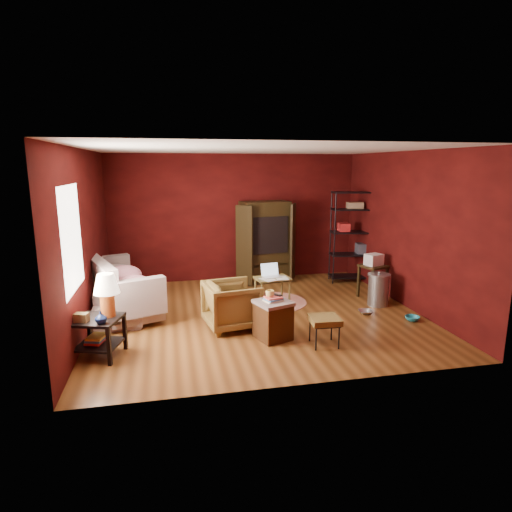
{
  "coord_description": "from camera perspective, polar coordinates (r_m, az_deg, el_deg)",
  "views": [
    {
      "loc": [
        -1.49,
        -6.92,
        2.54
      ],
      "look_at": [
        0.0,
        0.2,
        1.0
      ],
      "focal_mm": 30.0,
      "sensor_mm": 36.0,
      "label": 1
    }
  ],
  "objects": [
    {
      "name": "room",
      "position": [
        7.15,
        0.04,
        2.8
      ],
      "size": [
        5.54,
        5.04,
        2.84
      ],
      "color": "brown",
      "rests_on": "ground"
    },
    {
      "name": "sofa",
      "position": [
        7.87,
        -17.65,
        -4.61
      ],
      "size": [
        0.63,
        1.93,
        0.75
      ],
      "primitive_type": "imported",
      "rotation": [
        0.0,
        0.0,
        1.61
      ],
      "color": "gray",
      "rests_on": "ground"
    },
    {
      "name": "armchair",
      "position": [
        6.83,
        -3.22,
        -6.24
      ],
      "size": [
        0.86,
        0.91,
        0.82
      ],
      "primitive_type": "imported",
      "rotation": [
        0.0,
        0.0,
        1.73
      ],
      "color": "black",
      "rests_on": "ground"
    },
    {
      "name": "pet_bowl_steel",
      "position": [
        7.76,
        14.44,
        -6.58
      ],
      "size": [
        0.25,
        0.09,
        0.25
      ],
      "primitive_type": "imported",
      "rotation": [
        0.0,
        0.0,
        -0.12
      ],
      "color": "silver",
      "rests_on": "ground"
    },
    {
      "name": "pet_bowl_turquoise",
      "position": [
        7.66,
        20.16,
        -7.23
      ],
      "size": [
        0.25,
        0.15,
        0.24
      ],
      "primitive_type": "imported",
      "rotation": [
        0.0,
        0.0,
        0.33
      ],
      "color": "teal",
      "rests_on": "ground"
    },
    {
      "name": "vase",
      "position": [
        5.91,
        -19.98,
        -7.77
      ],
      "size": [
        0.2,
        0.2,
        0.15
      ],
      "primitive_type": "imported",
      "rotation": [
        0.0,
        0.0,
        -0.38
      ],
      "color": "#0D1B45",
      "rests_on": "side_table"
    },
    {
      "name": "mug",
      "position": [
        6.29,
        1.86,
        -4.93
      ],
      "size": [
        0.15,
        0.14,
        0.13
      ],
      "primitive_type": "imported",
      "rotation": [
        0.0,
        0.0,
        -0.38
      ],
      "color": "#DBC36B",
      "rests_on": "hamper"
    },
    {
      "name": "side_table",
      "position": [
        6.12,
        -19.8,
        -6.46
      ],
      "size": [
        0.72,
        0.72,
        1.14
      ],
      "rotation": [
        0.0,
        0.0,
        -0.3
      ],
      "color": "black",
      "rests_on": "ground"
    },
    {
      "name": "sofa_cushions",
      "position": [
        7.84,
        -17.99,
        -4.07
      ],
      "size": [
        1.57,
        2.38,
        0.93
      ],
      "rotation": [
        0.0,
        0.0,
        0.35
      ],
      "color": "gray",
      "rests_on": "sofa"
    },
    {
      "name": "hamper",
      "position": [
        6.43,
        2.3,
        -8.41
      ],
      "size": [
        0.61,
        0.61,
        0.67
      ],
      "rotation": [
        0.0,
        0.0,
        0.33
      ],
      "color": "#4A2711",
      "rests_on": "ground"
    },
    {
      "name": "footstool",
      "position": [
        6.26,
        9.13,
        -8.52
      ],
      "size": [
        0.44,
        0.44,
        0.43
      ],
      "rotation": [
        0.0,
        0.0,
        -0.06
      ],
      "color": "black",
      "rests_on": "ground"
    },
    {
      "name": "rug_round",
      "position": [
        8.17,
        2.29,
        -6.13
      ],
      "size": [
        1.34,
        1.34,
        0.01
      ],
      "rotation": [
        0.0,
        0.0,
        0.05
      ],
      "color": "beige",
      "rests_on": "ground"
    },
    {
      "name": "rug_oriental",
      "position": [
        8.17,
        -0.54,
        -6.05
      ],
      "size": [
        1.35,
        1.21,
        0.01
      ],
      "rotation": [
        0.0,
        0.0,
        0.52
      ],
      "color": "#4A1413",
      "rests_on": "ground"
    },
    {
      "name": "laptop_desk",
      "position": [
        7.87,
        2.17,
        -3.27
      ],
      "size": [
        0.67,
        0.56,
        0.77
      ],
      "rotation": [
        0.0,
        0.0,
        0.14
      ],
      "color": "brown",
      "rests_on": "ground"
    },
    {
      "name": "tv_armoire",
      "position": [
        9.42,
        1.24,
        2.1
      ],
      "size": [
        1.39,
        0.86,
        1.78
      ],
      "rotation": [
        0.0,
        0.0,
        0.14
      ],
      "color": "black",
      "rests_on": "ground"
    },
    {
      "name": "wire_shelving",
      "position": [
        9.64,
        12.95,
        3.04
      ],
      "size": [
        1.03,
        0.57,
        2.0
      ],
      "rotation": [
        0.0,
        0.0,
        -0.15
      ],
      "color": "black",
      "rests_on": "ground"
    },
    {
      "name": "small_stand",
      "position": [
        8.58,
        15.39,
        -1.19
      ],
      "size": [
        0.56,
        0.56,
        0.88
      ],
      "rotation": [
        0.0,
        0.0,
        0.33
      ],
      "color": "black",
      "rests_on": "ground"
    },
    {
      "name": "trash_can",
      "position": [
        8.23,
        15.99,
        -4.29
      ],
      "size": [
        0.42,
        0.42,
        0.64
      ],
      "rotation": [
        0.0,
        0.0,
        0.02
      ],
      "color": "#9B9CA3",
      "rests_on": "ground"
    }
  ]
}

